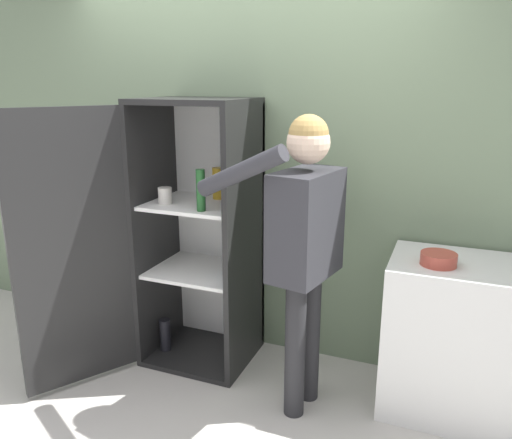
{
  "coord_description": "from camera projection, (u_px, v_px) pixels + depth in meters",
  "views": [
    {
      "loc": [
        1.34,
        -2.15,
        1.87
      ],
      "look_at": [
        0.22,
        0.63,
        1.03
      ],
      "focal_mm": 35.0,
      "sensor_mm": 36.0,
      "label": 1
    }
  ],
  "objects": [
    {
      "name": "ground_plane",
      "position": [
        180.0,
        414.0,
        2.9
      ],
      "size": [
        12.0,
        12.0,
        0.0
      ],
      "primitive_type": "plane",
      "color": "beige"
    },
    {
      "name": "refrigerator",
      "position": [
        175.0,
        237.0,
        3.26
      ],
      "size": [
        1.1,
        1.19,
        1.77
      ],
      "color": "black",
      "rests_on": "ground_plane"
    },
    {
      "name": "bowl",
      "position": [
        439.0,
        259.0,
        2.67
      ],
      "size": [
        0.19,
        0.19,
        0.07
      ],
      "color": "#B24738",
      "rests_on": "counter"
    },
    {
      "name": "wall_back",
      "position": [
        245.0,
        170.0,
        3.44
      ],
      "size": [
        7.0,
        0.06,
        2.55
      ],
      "color": "gray",
      "rests_on": "ground_plane"
    },
    {
      "name": "person",
      "position": [
        304.0,
        231.0,
        2.7
      ],
      "size": [
        0.74,
        0.59,
        1.71
      ],
      "color": "#262628",
      "rests_on": "ground_plane"
    },
    {
      "name": "counter",
      "position": [
        458.0,
        339.0,
        2.83
      ],
      "size": [
        0.8,
        0.57,
        0.91
      ],
      "color": "white",
      "rests_on": "ground_plane"
    }
  ]
}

